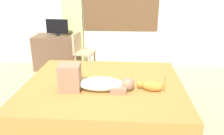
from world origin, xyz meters
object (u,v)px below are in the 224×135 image
Objects in this scene: person_lying at (93,82)px; tv_monitor at (57,27)px; bed at (104,100)px; cat at (151,86)px; chair_by_desk at (82,50)px; cup at (68,32)px; desk at (56,52)px.

tv_monitor is (-1.07, 2.16, 0.29)m from person_lying.
bed is 0.73m from cat.
chair_by_desk is (-1.23, 1.84, -0.08)m from cat.
cup is (0.16, 0.23, -0.14)m from tv_monitor.
bed is 2.32× the size of person_lying.
bed is at bearing -64.66° from cup.
tv_monitor is at bearing -125.98° from cup.
tv_monitor is (-1.79, 2.13, 0.33)m from cat.
person_lying is (-0.11, -0.23, 0.38)m from bed.
bed is 27.62× the size of cup.
chair_by_desk reaches higher than bed.
desk is 11.41× the size of cup.
bed is at bearing 161.22° from cat.
bed is 1.76m from chair_by_desk.
person_lying reaches higher than bed.
person_lying is at bearing -62.29° from desk.
chair_by_desk is (0.63, -0.29, 0.14)m from desk.
desk is at bearing 180.00° from tv_monitor.
person_lying is at bearing -178.03° from cat.
cup is at bearing 44.69° from desk.
cup is (-1.63, 2.36, 0.19)m from cat.
tv_monitor reaches higher than cup.
chair_by_desk reaches higher than desk.
cat is 4.50× the size of cup.
chair_by_desk is (-0.62, 1.63, 0.25)m from bed.
cup is 0.09× the size of chair_by_desk.
cat is at bearing -18.78° from bed.
chair_by_desk reaches higher than cat.
person_lying is 2.65× the size of cat.
tv_monitor reaches higher than cat.
chair_by_desk is at bearing -24.89° from desk.
person_lying reaches higher than cat.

